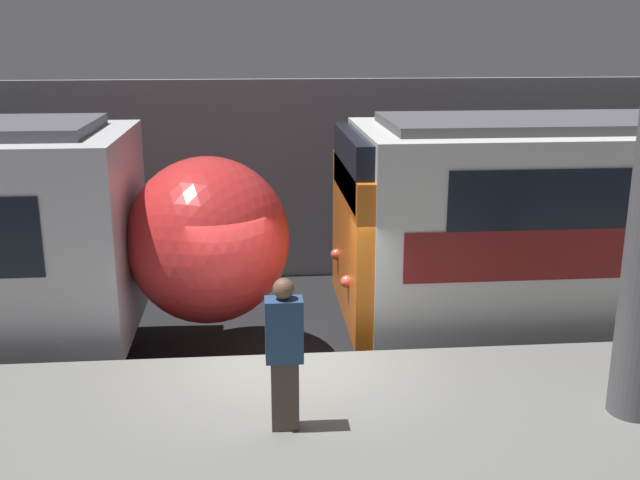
# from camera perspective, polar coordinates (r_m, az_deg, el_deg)

# --- Properties ---
(ground_plane) EXTENTS (120.00, 120.00, 0.00)m
(ground_plane) POSITION_cam_1_polar(r_m,az_deg,el_deg) (10.10, -2.69, -13.85)
(ground_plane) COLOR black
(station_rear_barrier) EXTENTS (50.00, 0.15, 4.06)m
(station_rear_barrier) POSITION_cam_1_polar(r_m,az_deg,el_deg) (15.28, -3.81, 4.54)
(station_rear_barrier) COLOR #939399
(station_rear_barrier) RESTS_ON ground
(person_waiting) EXTENTS (0.38, 0.24, 1.63)m
(person_waiting) POSITION_cam_1_polar(r_m,az_deg,el_deg) (7.64, -2.73, -8.45)
(person_waiting) COLOR #473D33
(person_waiting) RESTS_ON platform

